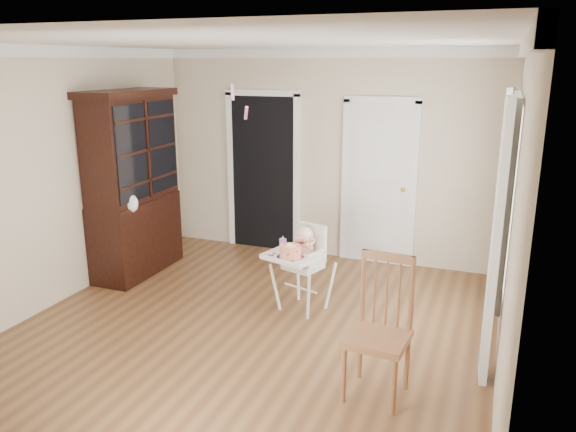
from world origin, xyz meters
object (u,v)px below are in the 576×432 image
at_px(china_cabinet, 133,184).
at_px(dining_chair, 379,333).
at_px(sippy_cup, 283,245).
at_px(cake, 290,252).
at_px(high_chair, 303,258).

distance_m(china_cabinet, dining_chair, 3.76).
bearing_deg(sippy_cup, cake, -45.34).
xyz_separation_m(cake, sippy_cup, (-0.14, 0.14, 0.01)).
xyz_separation_m(sippy_cup, china_cabinet, (-2.10, 0.39, 0.40)).
bearing_deg(cake, high_chair, 75.44).
xyz_separation_m(cake, china_cabinet, (-2.23, 0.53, 0.41)).
bearing_deg(high_chair, cake, -87.17).
xyz_separation_m(sippy_cup, dining_chair, (1.26, -1.18, -0.20)).
bearing_deg(dining_chair, sippy_cup, 141.51).
relative_size(sippy_cup, china_cabinet, 0.08).
distance_m(high_chair, sippy_cup, 0.25).
bearing_deg(cake, china_cabinet, 166.61).
distance_m(high_chair, cake, 0.26).
distance_m(sippy_cup, dining_chair, 1.74).
bearing_deg(china_cabinet, cake, -13.39).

